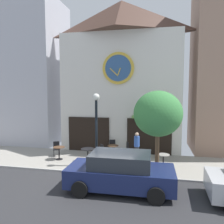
# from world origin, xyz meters

# --- Properties ---
(ground_plane) EXTENTS (27.30, 9.79, 0.13)m
(ground_plane) POSITION_xyz_m (0.00, -0.80, -0.02)
(ground_plane) COLOR #9E998E
(clock_building) EXTENTS (8.07, 3.60, 10.16)m
(clock_building) POSITION_xyz_m (-0.10, 5.23, 5.26)
(clock_building) COLOR silver
(clock_building) RESTS_ON ground_plane
(neighbor_building_left) EXTENTS (6.63, 4.40, 11.04)m
(neighbor_building_left) POSITION_xyz_m (-8.42, 6.28, 5.52)
(neighbor_building_left) COLOR #B2B2BC
(neighbor_building_left) RESTS_ON ground_plane
(street_lamp) EXTENTS (0.36, 0.36, 3.92)m
(street_lamp) POSITION_xyz_m (-0.78, 1.20, 1.99)
(street_lamp) COLOR black
(street_lamp) RESTS_ON ground_plane
(street_tree) EXTENTS (2.30, 2.07, 4.07)m
(street_tree) POSITION_xyz_m (2.42, 0.57, 2.96)
(street_tree) COLOR brown
(street_tree) RESTS_ON ground_plane
(cafe_table_center_left) EXTENTS (0.68, 0.68, 0.76)m
(cafe_table_center_left) POSITION_xyz_m (-3.26, 1.84, 0.53)
(cafe_table_center_left) COLOR black
(cafe_table_center_left) RESTS_ON ground_plane
(cafe_table_rightmost) EXTENTS (0.79, 0.79, 0.74)m
(cafe_table_rightmost) POSITION_xyz_m (-1.49, 1.86, 0.55)
(cafe_table_rightmost) COLOR black
(cafe_table_rightmost) RESTS_ON ground_plane
(cafe_table_center_right) EXTENTS (0.66, 0.66, 0.75)m
(cafe_table_center_right) POSITION_xyz_m (-0.22, 2.89, 0.51)
(cafe_table_center_right) COLOR black
(cafe_table_center_right) RESTS_ON ground_plane
(cafe_table_center) EXTENTS (0.62, 0.62, 0.74)m
(cafe_table_center) POSITION_xyz_m (1.22, 1.57, 0.49)
(cafe_table_center) COLOR black
(cafe_table_center) RESTS_ON ground_plane
(cafe_table_near_door) EXTENTS (0.65, 0.65, 0.72)m
(cafe_table_near_door) POSITION_xyz_m (2.75, 1.63, 0.49)
(cafe_table_near_door) COLOR black
(cafe_table_near_door) RESTS_ON ground_plane
(cafe_chair_mid_row) EXTENTS (0.53, 0.53, 0.90)m
(cafe_chair_mid_row) POSITION_xyz_m (0.55, 3.21, 0.53)
(cafe_chair_mid_row) COLOR black
(cafe_chair_mid_row) RESTS_ON ground_plane
(cafe_chair_facing_wall) EXTENTS (0.50, 0.50, 0.90)m
(cafe_chair_facing_wall) POSITION_xyz_m (0.39, 1.39, 0.53)
(cafe_chair_facing_wall) COLOR black
(cafe_chair_facing_wall) RESTS_ON ground_plane
(cafe_chair_near_tree) EXTENTS (0.57, 0.57, 0.90)m
(cafe_chair_near_tree) POSITION_xyz_m (-0.85, 2.32, 0.53)
(cafe_chair_near_tree) COLOR black
(cafe_chair_near_tree) RESTS_ON ground_plane
(cafe_chair_facing_street) EXTENTS (0.54, 0.54, 0.90)m
(cafe_chair_facing_street) POSITION_xyz_m (-3.74, 2.49, 0.53)
(cafe_chair_facing_street) COLOR black
(cafe_chair_facing_street) RESTS_ON ground_plane
(cafe_chair_under_awning) EXTENTS (0.46, 0.46, 0.90)m
(cafe_chair_under_awning) POSITION_xyz_m (-0.42, 3.69, 0.53)
(cafe_chair_under_awning) COLOR black
(cafe_chair_under_awning) RESTS_ON ground_plane
(pedestrian_blue) EXTENTS (0.42, 0.42, 1.67)m
(pedestrian_blue) POSITION_xyz_m (1.27, 2.51, 0.86)
(pedestrian_blue) COLOR #2D2D38
(pedestrian_blue) RESTS_ON ground_plane
(parked_car_navy) EXTENTS (4.32, 2.05, 1.55)m
(parked_car_navy) POSITION_xyz_m (0.96, -1.44, 0.76)
(parked_car_navy) COLOR navy
(parked_car_navy) RESTS_ON ground_plane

